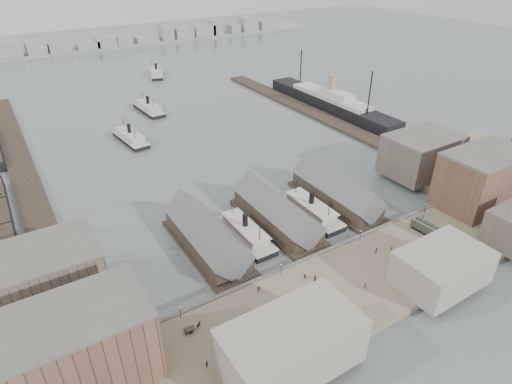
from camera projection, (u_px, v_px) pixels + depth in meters
ground at (307, 250)px, 132.23m from camera, size 900.00×900.00×0.00m
quay at (353, 285)px, 117.07m from camera, size 180.00×30.00×2.00m
seawall at (318, 256)px, 127.84m from camera, size 180.00×1.20×2.30m
west_wharf at (24, 174)px, 173.94m from camera, size 10.00×220.00×1.60m
east_wharf at (319, 115)px, 233.54m from camera, size 10.00×180.00×1.60m
ferry_shed_west at (207, 237)px, 130.35m from camera, size 14.00×42.00×12.60m
ferry_shed_center at (277, 212)px, 142.27m from camera, size 14.00×42.00×12.60m
ferry_shed_east at (336, 192)px, 154.19m from camera, size 14.00×42.00×12.60m
warehouse_west_front at (72, 352)px, 85.82m from camera, size 32.00×18.00×18.00m
warehouse_west_back at (48, 275)px, 108.81m from camera, size 26.00×20.00×14.00m
warehouse_east_front at (482, 179)px, 147.91m from camera, size 30.00×18.00×19.00m
warehouse_east_back at (421, 155)px, 169.62m from camera, size 28.00×20.00×15.00m
street_bldg_center at (442, 267)px, 114.43m from camera, size 24.00×16.00×10.00m
street_bldg_west at (291, 345)px, 91.01m from camera, size 30.00×16.00×12.00m
lamp_post_far_w at (180, 310)px, 104.11m from camera, size 0.44×0.44×3.92m
lamp_post_near_w at (281, 268)px, 117.86m from camera, size 0.44×0.44×3.92m
lamp_post_near_e at (361, 234)px, 131.61m from camera, size 0.44×0.44×3.92m
lamp_post_far_e at (426, 206)px, 145.36m from camera, size 0.44×0.44×3.92m
far_shore at (70, 47)px, 374.19m from camera, size 500.00×40.00×15.72m
ferry_docked_west at (245, 232)px, 136.61m from camera, size 7.95×26.50×9.47m
ferry_docked_east at (311, 210)px, 147.96m from camera, size 8.32×27.74×9.91m
ferry_open_near at (130, 137)px, 203.46m from camera, size 10.78×27.00×9.39m
ferry_open_mid at (149, 108)px, 239.60m from camera, size 10.05×27.68×9.70m
ferry_open_far at (157, 73)px, 305.11m from camera, size 16.07×27.77×9.50m
ocean_steamer at (331, 102)px, 243.33m from camera, size 13.36×97.66×19.53m
tram at (426, 228)px, 135.53m from camera, size 3.29×10.47×3.68m
horse_cart_left at (196, 326)px, 102.33m from camera, size 4.74×1.76×1.63m
horse_cart_center at (307, 307)px, 107.61m from camera, size 4.92×3.22×1.67m
horse_cart_right at (408, 251)px, 127.16m from camera, size 4.87×2.71×1.70m
pedestrian_0 at (186, 333)px, 100.51m from camera, size 0.55×0.69×1.70m
pedestrian_1 at (207, 364)px, 92.99m from camera, size 0.99×1.06×1.74m
pedestrian_2 at (259, 289)px, 113.07m from camera, size 1.31×1.25×1.79m
pedestrian_3 at (290, 314)px, 105.59m from camera, size 1.13×0.80×1.78m
pedestrian_4 at (315, 278)px, 116.87m from camera, size 0.99×1.02×1.76m
pedestrian_5 at (365, 285)px, 114.52m from camera, size 0.66×0.74×1.66m
pedestrian_6 at (377, 250)px, 127.43m from camera, size 0.92×0.76×1.71m
pedestrian_7 at (445, 257)px, 124.89m from camera, size 0.89×1.17×1.61m
pedestrian_8 at (423, 217)px, 142.86m from camera, size 1.10×0.80×1.73m
pedestrian_9 at (483, 217)px, 143.21m from camera, size 0.73×0.96×1.77m
pedestrian_10 at (305, 276)px, 117.62m from camera, size 0.91×1.01×1.68m
pedestrian_11 at (392, 248)px, 128.60m from camera, size 0.72×0.74×1.65m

